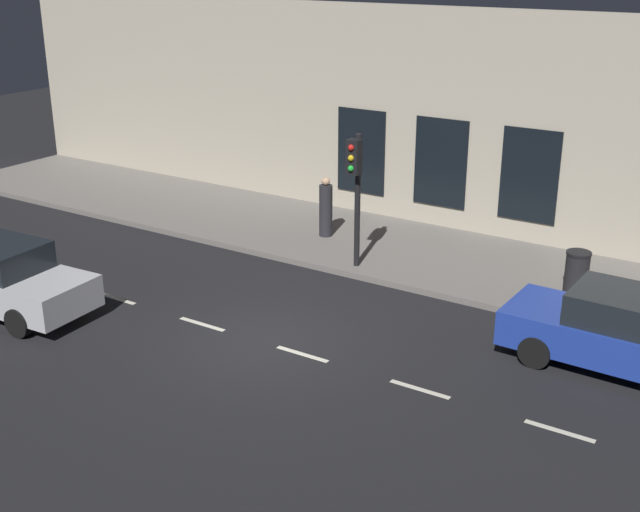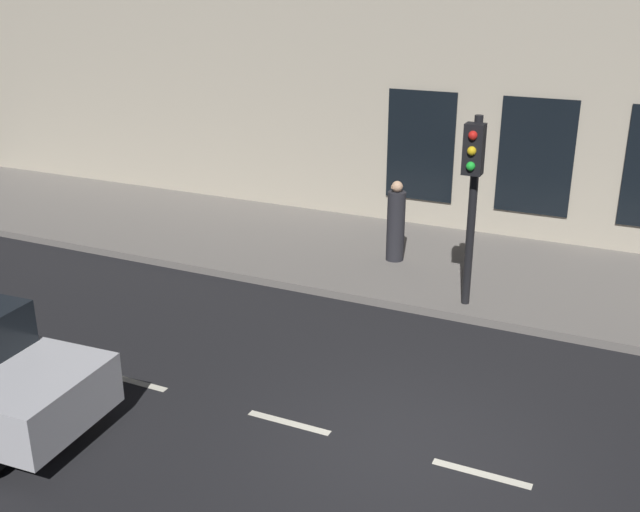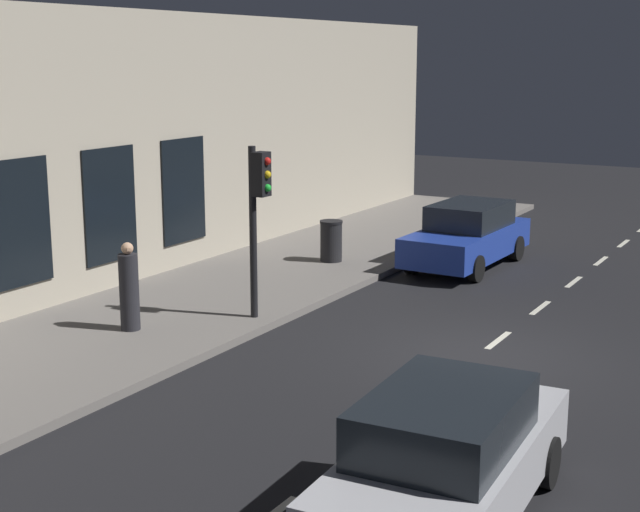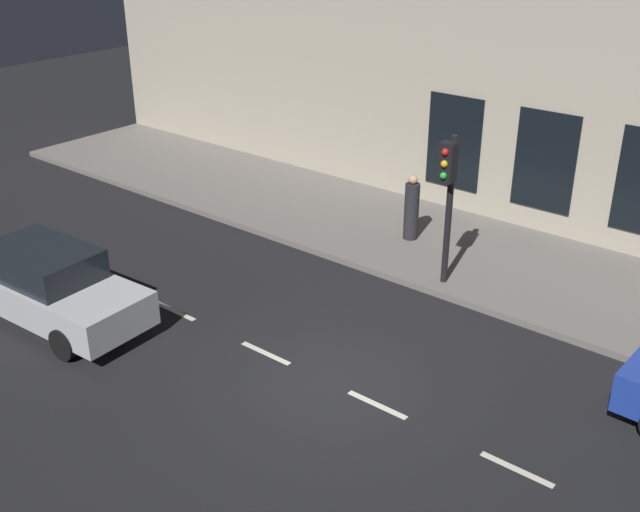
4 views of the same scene
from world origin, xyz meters
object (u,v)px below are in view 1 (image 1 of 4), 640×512
parked_car_0 (0,277)px  pedestrian_0 (326,209)px  traffic_light (355,178)px  parked_car_1 (624,332)px  trash_bin (577,273)px

parked_car_0 → pedestrian_0: 8.61m
parked_car_0 → pedestrian_0: pedestrian_0 is taller
traffic_light → parked_car_1: size_ratio=0.76×
trash_bin → pedestrian_0: bearing=87.0°
pedestrian_0 → trash_bin: bearing=-145.9°
parked_car_0 → trash_bin: bearing=121.9°
pedestrian_0 → trash_bin: 7.02m
parked_car_0 → trash_bin: (7.44, -10.63, -0.13)m
parked_car_1 → pedestrian_0: bearing=71.0°
parked_car_0 → parked_car_1: size_ratio=1.01×
pedestrian_0 → trash_bin: (-0.36, -7.00, -0.25)m
parked_car_0 → pedestrian_0: size_ratio=2.70×
pedestrian_0 → traffic_light: bearing=175.8°
parked_car_1 → trash_bin: parked_car_1 is taller
parked_car_0 → parked_car_1: same height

